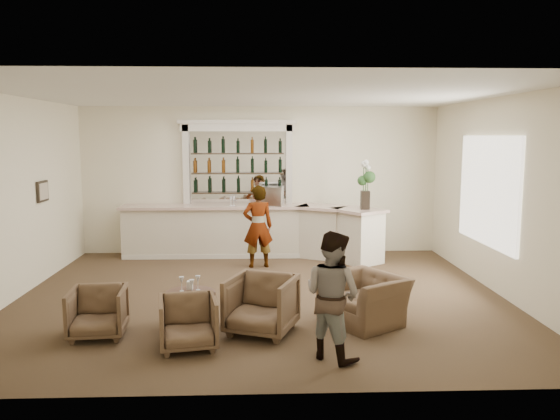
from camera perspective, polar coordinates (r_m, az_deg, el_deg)
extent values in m
plane|color=#4F3927|center=(9.22, -1.98, -8.96)|extent=(8.00, 8.00, 0.00)
cube|color=#F3E9C9|center=(12.37, -2.08, 3.11)|extent=(8.00, 0.04, 3.30)
cube|color=#F3E9C9|center=(9.74, -26.29, 1.05)|extent=(0.04, 7.00, 3.30)
cube|color=#F3E9C9|center=(9.76, 22.18, 1.29)|extent=(0.04, 7.00, 3.30)
cube|color=white|center=(8.86, -2.08, 11.96)|extent=(8.00, 7.00, 0.04)
cube|color=white|center=(10.19, 20.89, 1.89)|extent=(0.05, 2.40, 1.90)
cube|color=black|center=(10.83, -23.57, 1.80)|extent=(0.04, 0.46, 0.38)
cube|color=#BEAD97|center=(10.82, -23.45, 1.81)|extent=(0.01, 0.38, 0.30)
cube|color=white|center=(12.21, -6.75, -2.26)|extent=(4.00, 0.70, 1.08)
cube|color=beige|center=(12.10, -6.80, 0.38)|extent=(4.10, 0.82, 0.06)
cube|color=white|center=(12.02, 4.41, -2.39)|extent=(1.12, 1.04, 1.08)
cube|color=beige|center=(11.91, 4.45, 0.30)|extent=(1.27, 1.19, 0.06)
cube|color=white|center=(11.61, 8.14, -2.80)|extent=(1.08, 1.14, 1.08)
cube|color=beige|center=(11.50, 8.21, -0.02)|extent=(1.24, 1.29, 0.06)
cube|color=beige|center=(11.98, -6.84, -4.84)|extent=(4.00, 0.06, 0.10)
cube|color=white|center=(12.34, -4.41, 4.47)|extent=(2.15, 0.02, 1.65)
cube|color=beige|center=(12.42, -9.71, 2.09)|extent=(0.14, 0.16, 2.90)
cube|color=beige|center=(12.33, 0.95, 2.16)|extent=(0.14, 0.16, 2.90)
cube|color=beige|center=(12.26, -4.47, 8.61)|extent=(2.52, 0.16, 0.18)
cube|color=beige|center=(12.26, -4.48, 9.17)|extent=(2.64, 0.20, 0.08)
cube|color=#312518|center=(12.28, -4.41, 1.79)|extent=(2.05, 0.20, 0.03)
cube|color=#312518|center=(12.24, -4.43, 3.84)|extent=(2.05, 0.20, 0.03)
cube|color=#312518|center=(12.22, -4.45, 5.90)|extent=(2.05, 0.20, 0.03)
cylinder|color=#43271D|center=(7.83, -9.33, -10.21)|extent=(0.70, 0.70, 0.50)
imported|color=gray|center=(11.02, -2.32, -1.73)|extent=(0.66, 0.49, 1.67)
imported|color=gray|center=(6.59, 5.48, -8.85)|extent=(0.95, 0.94, 1.54)
imported|color=brown|center=(7.73, -18.51, -10.10)|extent=(0.77, 0.79, 0.66)
imported|color=brown|center=(7.07, -9.58, -11.51)|extent=(0.82, 0.84, 0.66)
imported|color=brown|center=(7.46, -1.95, -9.85)|extent=(1.10, 1.11, 0.79)
imported|color=brown|center=(7.94, 8.76, -9.20)|extent=(1.36, 1.40, 0.69)
cube|color=silver|center=(11.88, -0.87, 1.45)|extent=(0.54, 0.48, 0.42)
cube|color=black|center=(11.44, 8.88, 1.03)|extent=(0.17, 0.17, 0.38)
cube|color=white|center=(7.87, -9.40, -7.75)|extent=(0.08, 0.08, 0.12)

